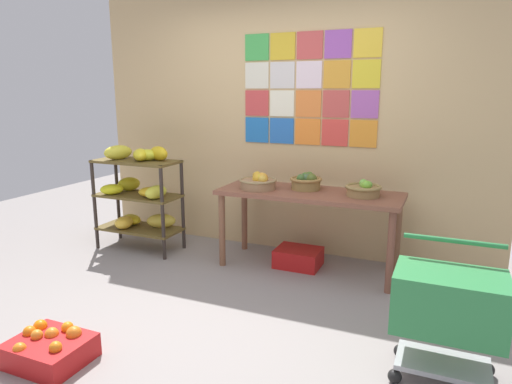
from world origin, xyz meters
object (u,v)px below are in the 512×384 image
at_px(banana_shelf_unit, 139,190).
at_px(fruit_basket_back_left, 259,182).
at_px(fruit_basket_back_right, 306,181).
at_px(produce_crate_under_table, 298,257).
at_px(orange_crate_foreground, 50,349).
at_px(shopping_cart, 448,307).
at_px(display_table, 309,201).
at_px(fruit_basket_centre, 364,189).

height_order(banana_shelf_unit, fruit_basket_back_left, banana_shelf_unit).
height_order(fruit_basket_back_right, produce_crate_under_table, fruit_basket_back_right).
relative_size(orange_crate_foreground, shopping_cart, 0.58).
relative_size(display_table, fruit_basket_centre, 5.30).
relative_size(produce_crate_under_table, shopping_cart, 0.53).
height_order(fruit_basket_back_right, fruit_basket_centre, fruit_basket_back_right).
distance_m(fruit_basket_centre, fruit_basket_back_left, 0.96).
bearing_deg(display_table, orange_crate_foreground, -115.78).
relative_size(display_table, fruit_basket_back_right, 5.60).
bearing_deg(fruit_basket_centre, fruit_basket_back_right, 172.81).
height_order(display_table, orange_crate_foreground, display_table).
bearing_deg(fruit_basket_back_right, produce_crate_under_table, -118.03).
bearing_deg(produce_crate_under_table, shopping_cart, -45.58).
distance_m(display_table, shopping_cart, 1.80).
height_order(display_table, fruit_basket_centre, fruit_basket_centre).
bearing_deg(fruit_basket_back_left, orange_crate_foreground, -104.88).
bearing_deg(orange_crate_foreground, banana_shelf_unit, 111.85).
distance_m(fruit_basket_back_right, fruit_basket_back_left, 0.44).
distance_m(display_table, fruit_basket_centre, 0.51).
bearing_deg(fruit_basket_centre, display_table, -178.46).
bearing_deg(fruit_basket_back_left, fruit_basket_centre, 5.09).
bearing_deg(display_table, fruit_basket_centre, 1.54).
distance_m(fruit_basket_back_right, fruit_basket_centre, 0.54).
relative_size(banana_shelf_unit, display_table, 0.66).
bearing_deg(orange_crate_foreground, fruit_basket_back_left, 75.12).
xyz_separation_m(fruit_basket_centre, orange_crate_foreground, (-1.49, -2.10, -0.71)).
bearing_deg(produce_crate_under_table, fruit_basket_back_left, -167.61).
relative_size(fruit_basket_back_right, shopping_cart, 0.38).
xyz_separation_m(fruit_basket_centre, shopping_cart, (0.73, -1.33, -0.34)).
distance_m(display_table, produce_crate_under_table, 0.57).
height_order(banana_shelf_unit, fruit_basket_back_right, banana_shelf_unit).
relative_size(display_table, shopping_cart, 2.11).
bearing_deg(shopping_cart, fruit_basket_back_left, 143.37).
bearing_deg(produce_crate_under_table, fruit_basket_back_right, 61.97).
relative_size(fruit_basket_back_left, shopping_cart, 0.44).
height_order(produce_crate_under_table, orange_crate_foreground, orange_crate_foreground).
distance_m(fruit_basket_back_right, produce_crate_under_table, 0.73).
relative_size(banana_shelf_unit, shopping_cart, 1.38).
height_order(fruit_basket_back_right, orange_crate_foreground, fruit_basket_back_right).
distance_m(banana_shelf_unit, fruit_basket_centre, 2.27).
bearing_deg(fruit_basket_centre, orange_crate_foreground, -125.36).
relative_size(fruit_basket_back_left, orange_crate_foreground, 0.77).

